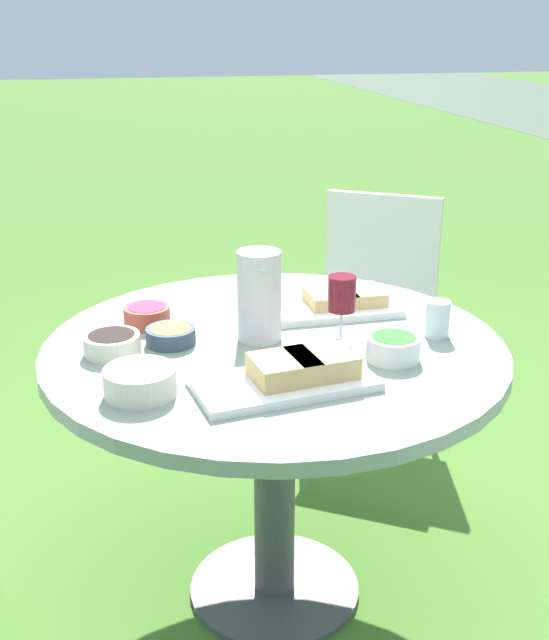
# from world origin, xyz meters

# --- Properties ---
(ground_plane) EXTENTS (40.00, 40.00, 0.00)m
(ground_plane) POSITION_xyz_m (0.00, 0.00, 0.00)
(ground_plane) COLOR #4C7A2D
(dining_table) EXTENTS (1.15, 1.15, 0.76)m
(dining_table) POSITION_xyz_m (0.00, 0.00, 0.63)
(dining_table) COLOR #4C4C51
(dining_table) RESTS_ON ground_plane
(chair_near_right) EXTENTS (0.59, 0.60, 0.89)m
(chair_near_right) POSITION_xyz_m (-0.93, 0.59, 0.52)
(chair_near_right) COLOR silver
(chair_near_right) RESTS_ON ground_plane
(water_pitcher) EXTENTS (0.12, 0.11, 0.23)m
(water_pitcher) POSITION_xyz_m (-0.03, -0.03, 0.87)
(water_pitcher) COLOR silver
(water_pitcher) RESTS_ON dining_table
(wine_glass) EXTENTS (0.07, 0.07, 0.18)m
(wine_glass) POSITION_xyz_m (0.06, 0.15, 0.89)
(wine_glass) COLOR silver
(wine_glass) RESTS_ON dining_table
(platter_bread_main) EXTENTS (0.25, 0.42, 0.07)m
(platter_bread_main) POSITION_xyz_m (0.25, -0.01, 0.78)
(platter_bread_main) COLOR white
(platter_bread_main) RESTS_ON dining_table
(platter_charcuterie) EXTENTS (0.21, 0.37, 0.06)m
(platter_charcuterie) POSITION_xyz_m (-0.19, 0.22, 0.78)
(platter_charcuterie) COLOR white
(platter_charcuterie) RESTS_ON dining_table
(bowl_fries) EXTENTS (0.12, 0.12, 0.04)m
(bowl_fries) POSITION_xyz_m (-0.05, -0.25, 0.78)
(bowl_fries) COLOR #334256
(bowl_fries) RESTS_ON dining_table
(bowl_salad) EXTENTS (0.13, 0.13, 0.06)m
(bowl_salad) POSITION_xyz_m (0.16, 0.25, 0.79)
(bowl_salad) COLOR white
(bowl_salad) RESTS_ON dining_table
(bowl_olives) EXTENTS (0.14, 0.14, 0.05)m
(bowl_olives) POSITION_xyz_m (-0.01, -0.40, 0.78)
(bowl_olives) COLOR beige
(bowl_olives) RESTS_ON dining_table
(bowl_dip_red) EXTENTS (0.12, 0.12, 0.05)m
(bowl_dip_red) POSITION_xyz_m (-0.19, -0.30, 0.78)
(bowl_dip_red) COLOR #B74733
(bowl_dip_red) RESTS_ON dining_table
(bowl_dip_cream) EXTENTS (0.16, 0.16, 0.06)m
(bowl_dip_cream) POSITION_xyz_m (0.22, -0.34, 0.79)
(bowl_dip_cream) COLOR beige
(bowl_dip_cream) RESTS_ON dining_table
(cup_water_near) EXTENTS (0.06, 0.06, 0.09)m
(cup_water_near) POSITION_xyz_m (0.04, 0.41, 0.80)
(cup_water_near) COLOR silver
(cup_water_near) RESTS_ON dining_table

